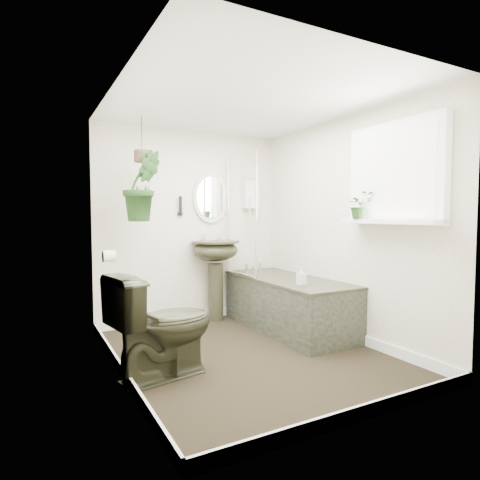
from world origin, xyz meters
name	(u,v)px	position (x,y,z in m)	size (l,w,h in m)	color
floor	(248,355)	(0.00, 0.00, -0.01)	(2.30, 2.80, 0.02)	black
ceiling	(248,100)	(0.00, 0.00, 2.31)	(2.30, 2.80, 0.02)	white
wall_back	(191,226)	(0.00, 1.41, 1.15)	(2.30, 0.02, 2.30)	white
wall_front	(363,237)	(0.00, -1.41, 1.15)	(2.30, 0.02, 2.30)	white
wall_left	(117,232)	(-1.16, 0.00, 1.15)	(0.02, 2.80, 2.30)	white
wall_right	(344,228)	(1.16, 0.00, 1.15)	(0.02, 2.80, 2.30)	white
skirting	(248,349)	(0.00, 0.00, 0.05)	(2.30, 2.80, 0.10)	white
bathtub	(288,304)	(0.80, 0.50, 0.29)	(0.72, 1.72, 0.58)	#29291A
bath_screen	(241,216)	(0.47, 0.99, 1.28)	(0.04, 0.72, 1.40)	silver
shower_box	(251,195)	(0.80, 1.34, 1.55)	(0.20, 0.10, 0.35)	white
oval_mirror	(211,198)	(0.25, 1.37, 1.50)	(0.46, 0.03, 0.62)	silver
wall_sconce	(181,206)	(-0.15, 1.36, 1.40)	(0.04, 0.04, 0.22)	black
toilet_roll_holder	(109,256)	(-1.10, 0.70, 0.90)	(0.11, 0.11, 0.11)	white
window_recess	(395,173)	(1.09, -0.70, 1.65)	(0.08, 1.00, 0.90)	white
window_sill	(389,221)	(1.02, -0.70, 1.23)	(0.18, 1.00, 0.04)	white
window_blinds	(392,173)	(1.04, -0.70, 1.65)	(0.01, 0.86, 0.76)	white
toilet	(163,325)	(-0.85, -0.15, 0.42)	(0.47, 0.82, 0.84)	#29291A
pedestal_sink	(216,280)	(0.25, 1.24, 0.49)	(0.58, 0.49, 0.98)	#29291A
sill_plant	(359,205)	(0.97, -0.40, 1.38)	(0.23, 0.20, 0.25)	black
hanging_plant	(142,186)	(-0.70, 0.99, 1.59)	(0.40, 0.32, 0.73)	black
soap_bottle	(301,276)	(0.67, 0.08, 0.67)	(0.08, 0.08, 0.18)	black
hanging_pot	(142,156)	(-0.70, 0.99, 1.89)	(0.16, 0.16, 0.12)	#453324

